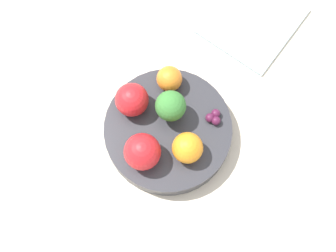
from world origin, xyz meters
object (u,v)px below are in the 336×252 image
object	(u,v)px
orange_back	(169,79)
grape_cluster	(214,117)
bowl	(168,131)
orange_front	(188,148)
apple_red	(132,100)
napkin	(252,21)
apple_green	(142,152)
broccoli	(171,106)

from	to	relation	value
orange_back	grape_cluster	distance (m)	0.09
bowl	orange_front	distance (m)	0.06
orange_back	orange_front	bearing A→B (deg)	-139.06
orange_front	apple_red	bearing A→B (deg)	75.76
bowl	orange_front	size ratio (longest dim) A/B	4.27
apple_red	napkin	size ratio (longest dim) A/B	0.29
apple_green	grape_cluster	size ratio (longest dim) A/B	2.23
grape_cluster	napkin	world-z (taller)	grape_cluster
bowl	napkin	size ratio (longest dim) A/B	1.12
napkin	bowl	bearing A→B (deg)	171.98
bowl	orange_front	world-z (taller)	orange_front
bowl	broccoli	distance (m)	0.06
apple_green	orange_back	xyz separation A→B (m)	(0.12, 0.02, -0.01)
bowl	napkin	xyz separation A→B (m)	(0.25, -0.03, -0.01)
apple_red	orange_front	size ratio (longest dim) A/B	1.11
bowl	broccoli	xyz separation A→B (m)	(0.02, 0.01, 0.05)
bowl	grape_cluster	bearing A→B (deg)	-50.55
broccoli	napkin	bearing A→B (deg)	-10.64
bowl	orange_front	bearing A→B (deg)	-115.27
broccoli	napkin	size ratio (longest dim) A/B	0.33
broccoli	grape_cluster	size ratio (longest dim) A/B	2.35
broccoli	bowl	bearing A→B (deg)	-161.79
bowl	apple_red	world-z (taller)	apple_red
orange_front	napkin	bearing A→B (deg)	1.63
apple_red	apple_green	distance (m)	0.08
orange_back	napkin	distance (m)	0.20
apple_red	apple_green	world-z (taller)	apple_green
orange_front	bowl	bearing A→B (deg)	64.73
bowl	broccoli	world-z (taller)	broccoli
broccoli	orange_front	bearing A→B (deg)	-130.46
orange_front	orange_back	xyz separation A→B (m)	(0.09, 0.07, -0.00)
apple_green	orange_back	size ratio (longest dim) A/B	1.37
apple_red	napkin	xyz separation A→B (m)	(0.24, -0.10, -0.06)
apple_green	broccoli	bearing A→B (deg)	-3.58
apple_red	grape_cluster	distance (m)	0.13
bowl	apple_green	size ratio (longest dim) A/B	3.61
orange_back	napkin	world-z (taller)	orange_back
apple_red	grape_cluster	xyz separation A→B (m)	(0.04, -0.12, -0.02)
bowl	grape_cluster	size ratio (longest dim) A/B	8.06
orange_front	napkin	distance (m)	0.27
broccoli	apple_green	bearing A→B (deg)	176.42
broccoli	orange_back	size ratio (longest dim) A/B	1.45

